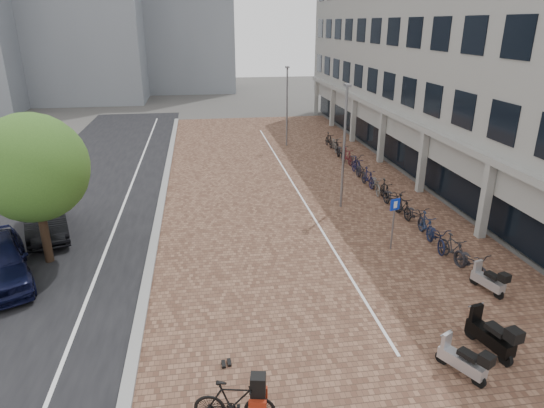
{
  "coord_description": "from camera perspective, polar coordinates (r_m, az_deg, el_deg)",
  "views": [
    {
      "loc": [
        -2.93,
        -13.14,
        8.7
      ],
      "look_at": [
        0.0,
        6.0,
        1.3
      ],
      "focal_mm": 31.37,
      "sensor_mm": 36.0,
      "label": 1
    }
  ],
  "objects": [
    {
      "name": "car_dark",
      "position": [
        22.9,
        -25.54,
        -1.52
      ],
      "size": [
        2.94,
        4.9,
        1.52
      ],
      "primitive_type": "imported",
      "rotation": [
        0.0,
        0.0,
        0.31
      ],
      "color": "black",
      "rests_on": "ground"
    },
    {
      "name": "bike_row",
      "position": [
        26.86,
        12.25,
        2.7
      ],
      "size": [
        1.23,
        21.44,
        1.05
      ],
      "color": "black",
      "rests_on": "ground"
    },
    {
      "name": "lane_line",
      "position": [
        26.91,
        -16.92,
        1.16
      ],
      "size": [
        0.12,
        44.0,
        0.0
      ],
      "primitive_type": "cube",
      "color": "white",
      "rests_on": "street_asphalt"
    },
    {
      "name": "lamp_far",
      "position": [
        35.6,
        1.8,
        11.49
      ],
      "size": [
        0.12,
        0.12,
        5.75
      ],
      "primitive_type": "cylinder",
      "color": "slate",
      "rests_on": "ground"
    },
    {
      "name": "lamp_near",
      "position": [
        23.31,
        8.62,
        6.55
      ],
      "size": [
        0.12,
        0.12,
        6.02
      ],
      "primitive_type": "cylinder",
      "color": "slate",
      "rests_on": "ground"
    },
    {
      "name": "office_building",
      "position": [
        33.2,
        21.13,
        19.18
      ],
      "size": [
        8.4,
        40.0,
        15.0
      ],
      "color": "gray",
      "rests_on": "ground"
    },
    {
      "name": "parking_sign",
      "position": [
        19.56,
        14.41,
        -1.47
      ],
      "size": [
        0.45,
        0.19,
        2.23
      ],
      "rotation": [
        0.0,
        0.0,
        0.35
      ],
      "color": "slate",
      "rests_on": "ground"
    },
    {
      "name": "curb",
      "position": [
        26.67,
        -12.89,
        1.49
      ],
      "size": [
        0.35,
        42.0,
        0.14
      ],
      "primitive_type": "cube",
      "color": "gray",
      "rests_on": "ground"
    },
    {
      "name": "ground",
      "position": [
        16.03,
        3.32,
        -12.0
      ],
      "size": [
        140.0,
        140.0,
        0.0
      ],
      "primitive_type": "plane",
      "color": "#474442",
      "rests_on": "ground"
    },
    {
      "name": "shoes",
      "position": [
        13.63,
        -5.49,
        -18.62
      ],
      "size": [
        0.37,
        0.32,
        0.09
      ],
      "primitive_type": null,
      "rotation": [
        0.0,
        0.0,
        0.04
      ],
      "color": "black",
      "rests_on": "ground"
    },
    {
      "name": "scooter_mid",
      "position": [
        14.99,
        24.74,
        -13.97
      ],
      "size": [
        0.93,
        1.83,
        1.21
      ],
      "primitive_type": null,
      "rotation": [
        0.0,
        0.0,
        0.23
      ],
      "color": "black",
      "rests_on": "ground"
    },
    {
      "name": "scooter_back",
      "position": [
        13.91,
        21.88,
        -16.88
      ],
      "size": [
        1.11,
        1.56,
        1.04
      ],
      "primitive_type": null,
      "rotation": [
        0.0,
        0.0,
        0.48
      ],
      "color": "#B6B6BB",
      "rests_on": "ground"
    },
    {
      "name": "plaza_brick",
      "position": [
        27.06,
        2.27,
        2.16
      ],
      "size": [
        14.5,
        42.0,
        0.04
      ],
      "primitive_type": "cube",
      "color": "brown",
      "rests_on": "ground"
    },
    {
      "name": "scooter_front",
      "position": [
        18.04,
        24.51,
        -8.21
      ],
      "size": [
        0.84,
        1.51,
        0.99
      ],
      "primitive_type": null,
      "rotation": [
        0.0,
        0.0,
        0.29
      ],
      "color": "#B8B9BE",
      "rests_on": "ground"
    },
    {
      "name": "street_tree",
      "position": [
        19.37,
        -26.38,
        3.68
      ],
      "size": [
        3.98,
        3.98,
        5.79
      ],
      "color": "#382619",
      "rests_on": "ground"
    },
    {
      "name": "parking_line",
      "position": [
        27.09,
        2.68,
        2.23
      ],
      "size": [
        0.1,
        30.0,
        0.0
      ],
      "primitive_type": "cube",
      "color": "white",
      "rests_on": "plaza_brick"
    },
    {
      "name": "hero_bike",
      "position": [
        11.81,
        -4.54,
        -22.52
      ],
      "size": [
        1.97,
        0.9,
        1.34
      ],
      "rotation": [
        0.0,
        0.0,
        1.37
      ],
      "color": "black",
      "rests_on": "ground"
    },
    {
      "name": "street_asphalt",
      "position": [
        27.29,
        -21.06,
        0.89
      ],
      "size": [
        8.0,
        50.0,
        0.03
      ],
      "primitive_type": "cube",
      "color": "black",
      "rests_on": "ground"
    }
  ]
}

